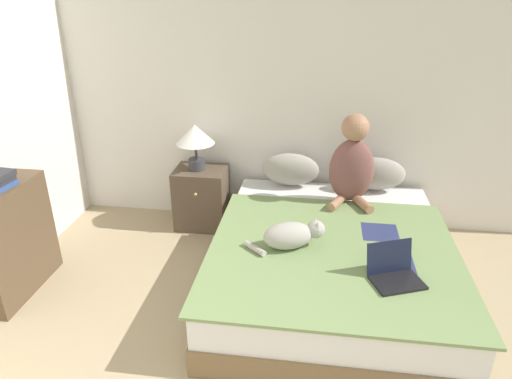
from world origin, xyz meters
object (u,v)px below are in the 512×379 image
person_sitting (352,164)px  cat_tabby (292,235)px  nightstand (202,197)px  table_lamp (195,137)px  laptop_open (394,273)px  bookshelf (11,241)px  bed (331,262)px  pillow_far (376,174)px  pillow_near (291,169)px

person_sitting → cat_tabby: size_ratio=1.34×
nightstand → table_lamp: bearing=178.7°
laptop_open → nightstand: 2.00m
bookshelf → cat_tabby: bearing=4.5°
table_lamp → bookshelf: table_lamp is taller
nightstand → table_lamp: table_lamp is taller
cat_tabby → bookshelf: size_ratio=0.67×
bed → pillow_far: (0.36, 0.87, 0.36)m
person_sitting → bookshelf: size_ratio=0.90×
bed → bookshelf: bookshelf is taller
pillow_near → person_sitting: 0.59m
bed → table_lamp: table_lamp is taller
bookshelf → bed: bearing=8.6°
bed → cat_tabby: bearing=-146.8°
cat_tabby → bookshelf: bookshelf is taller
bed → pillow_far: pillow_far is taller
cat_tabby → nightstand: (-0.88, 0.99, -0.25)m
nightstand → table_lamp: size_ratio=1.36×
person_sitting → laptop_open: (0.22, -1.08, -0.28)m
person_sitting → pillow_near: bearing=153.2°
nightstand → pillow_far: bearing=2.3°
person_sitting → nightstand: bearing=171.6°
laptop_open → table_lamp: (-1.55, 1.28, 0.37)m
pillow_near → person_sitting: size_ratio=0.68×
person_sitting → bookshelf: 2.60m
bed → cat_tabby: cat_tabby is taller
person_sitting → cat_tabby: person_sitting is taller
bookshelf → pillow_far: bearing=24.8°
cat_tabby → laptop_open: (0.64, -0.28, -0.05)m
bed → bookshelf: size_ratio=2.44×
pillow_near → nightstand: pillow_near is taller
pillow_far → bed: bearing=-112.8°
pillow_far → table_lamp: 1.59m
pillow_near → table_lamp: (-0.83, -0.06, 0.28)m
laptop_open → table_lamp: table_lamp is taller
pillow_near → cat_tabby: bearing=-85.5°
pillow_far → bookshelf: bearing=-155.2°
pillow_far → laptop_open: (-0.01, -1.34, -0.10)m
pillow_far → bookshelf: bookshelf is taller
pillow_far → table_lamp: (-1.56, -0.06, 0.28)m
pillow_near → cat_tabby: size_ratio=0.91×
pillow_far → bookshelf: 2.89m
bed → pillow_near: bearing=112.8°
bed → nightstand: nightstand is taller
nightstand → bookshelf: bookshelf is taller
pillow_near → cat_tabby: 1.06m
laptop_open → nightstand: size_ratio=0.66×
pillow_far → nightstand: 1.56m
person_sitting → nightstand: person_sitting is taller
pillow_near → pillow_far: same height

